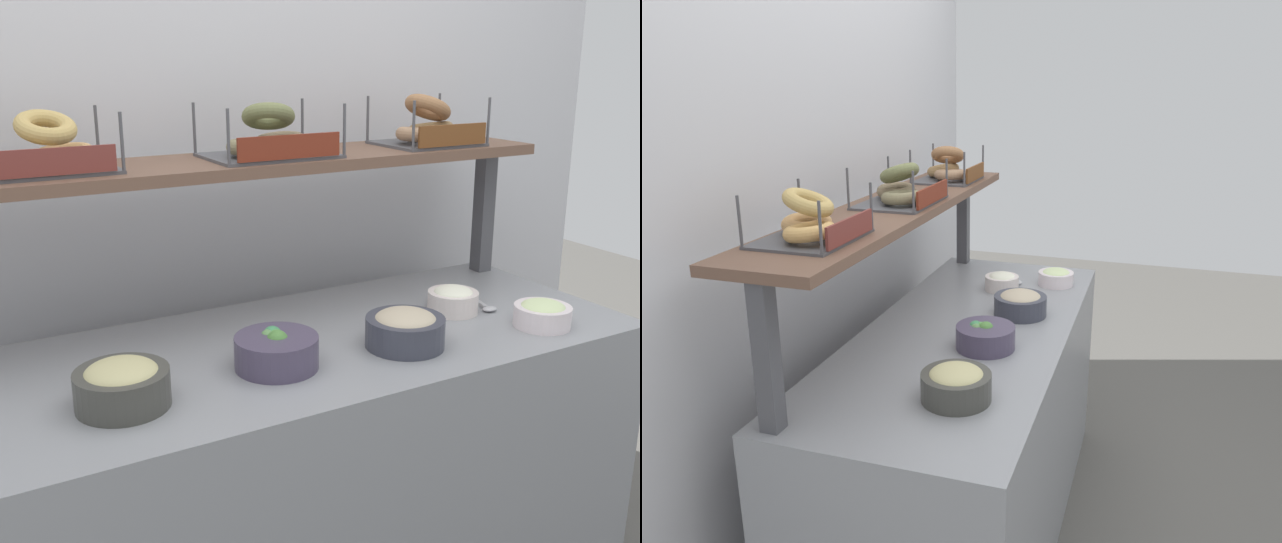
{
  "view_description": "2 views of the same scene",
  "coord_description": "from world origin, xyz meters",
  "views": [
    {
      "loc": [
        -0.84,
        -1.53,
        1.56
      ],
      "look_at": [
        0.03,
        0.01,
        1.03
      ],
      "focal_mm": 41.92,
      "sensor_mm": 36.0,
      "label": 1
    },
    {
      "loc": [
        -2.0,
        -0.62,
        1.71
      ],
      "look_at": [
        0.03,
        0.03,
        1.05
      ],
      "focal_mm": 35.73,
      "sensor_mm": 36.0,
      "label": 2
    }
  ],
  "objects": [
    {
      "name": "back_wall",
      "position": [
        0.0,
        0.55,
        1.2
      ],
      "size": [
        2.91,
        0.06,
        2.4
      ],
      "primitive_type": "cube",
      "color": "silver",
      "rests_on": "ground_plane"
    },
    {
      "name": "upper_shelf",
      "position": [
        0.0,
        0.27,
        1.26
      ],
      "size": [
        1.67,
        0.32,
        0.03
      ],
      "primitive_type": "cube",
      "color": "brown",
      "rests_on": "shelf_riser_left"
    },
    {
      "name": "bagel_basket_poppy",
      "position": [
        0.02,
        0.25,
        1.33
      ],
      "size": [
        0.33,
        0.25,
        0.15
      ],
      "color": "#4C4C51",
      "rests_on": "upper_shelf"
    },
    {
      "name": "bowl_scallion_spread",
      "position": [
        0.58,
        -0.21,
        0.89
      ],
      "size": [
        0.15,
        0.15,
        0.07
      ],
      "color": "white",
      "rests_on": "deli_counter"
    },
    {
      "name": "bowl_veggie_mix",
      "position": [
        -0.15,
        -0.1,
        0.89
      ],
      "size": [
        0.19,
        0.19,
        0.09
      ],
      "color": "#493F58",
      "rests_on": "deli_counter"
    },
    {
      "name": "bagel_basket_sesame",
      "position": [
        -0.54,
        0.28,
        1.33
      ],
      "size": [
        0.29,
        0.25,
        0.15
      ],
      "color": "#4C4C51",
      "rests_on": "upper_shelf"
    },
    {
      "name": "bowl_tuna_salad",
      "position": [
        0.19,
        -0.15,
        0.9
      ],
      "size": [
        0.2,
        0.2,
        0.09
      ],
      "color": "#393B48",
      "rests_on": "deli_counter"
    },
    {
      "name": "shelf_riser_right",
      "position": [
        0.79,
        0.27,
        1.05
      ],
      "size": [
        0.05,
        0.05,
        0.4
      ],
      "primitive_type": "cube",
      "color": "#4C4C51",
      "rests_on": "deli_counter"
    },
    {
      "name": "bowl_hummus",
      "position": [
        -0.51,
        -0.12,
        0.9
      ],
      "size": [
        0.2,
        0.2,
        0.1
      ],
      "color": "#41413B",
      "rests_on": "deli_counter"
    },
    {
      "name": "bowl_cream_cheese",
      "position": [
        0.45,
        -0.01,
        0.89
      ],
      "size": [
        0.14,
        0.14,
        0.08
      ],
      "color": "white",
      "rests_on": "deli_counter"
    },
    {
      "name": "serving_spoon_near_plate",
      "position": [
        0.55,
        -0.02,
        0.86
      ],
      "size": [
        0.07,
        0.17,
        0.01
      ],
      "color": "#B7B7BC",
      "rests_on": "deli_counter"
    },
    {
      "name": "deli_counter",
      "position": [
        0.0,
        0.0,
        0.42
      ],
      "size": [
        1.71,
        0.7,
        0.85
      ],
      "primitive_type": "cube",
      "color": "gray",
      "rests_on": "ground_plane"
    },
    {
      "name": "bagel_basket_everything",
      "position": [
        0.54,
        0.25,
        1.33
      ],
      "size": [
        0.28,
        0.24,
        0.16
      ],
      "color": "#4C4C51",
      "rests_on": "upper_shelf"
    }
  ]
}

